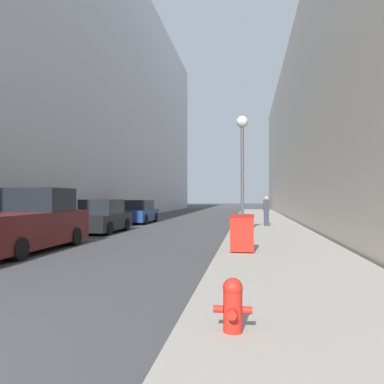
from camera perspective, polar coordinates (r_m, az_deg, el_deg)
The scene contains 10 objects.
sidewalk_right at distance 20.31m, azimuth 11.58°, elevation -5.51°, with size 3.95×60.00×0.13m.
building_left_glass at distance 33.42m, azimuth -20.16°, elevation 14.78°, with size 12.00×60.00×21.35m.
building_right_stone at distance 30.11m, azimuth 26.45°, elevation 9.25°, with size 12.00×60.00×13.89m.
fire_hydrant at distance 4.72m, azimuth 6.23°, elevation -16.57°, with size 0.47×0.36×0.65m.
trash_bin at distance 11.22m, azimuth 7.64°, elevation -6.16°, with size 0.70×0.62×1.11m.
lamppost at distance 16.09m, azimuth 7.67°, elevation 5.75°, with size 0.50×0.50×5.08m.
pickup_truck at distance 13.40m, azimuth -24.00°, elevation -4.47°, with size 2.18×5.37×2.06m.
parked_sedan_near at distance 18.96m, azimuth -13.53°, elevation -3.81°, with size 1.86×4.12×1.63m.
parked_sedan_far at distance 25.42m, azimuth -8.06°, elevation -3.11°, with size 1.81×4.30×1.55m.
pedestrian_on_sidewalk at distance 21.55m, azimuth 11.26°, elevation -2.84°, with size 0.34×0.22×1.67m.
Camera 1 is at (4.64, -2.22, 1.75)m, focal length 35.00 mm.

